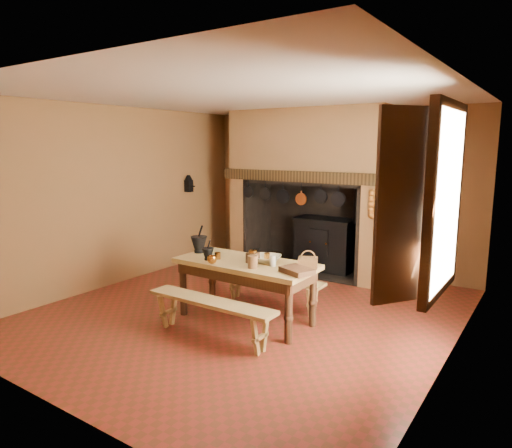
{
  "coord_description": "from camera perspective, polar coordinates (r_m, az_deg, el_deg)",
  "views": [
    {
      "loc": [
        3.33,
        -4.75,
        2.19
      ],
      "look_at": [
        -0.07,
        0.3,
        1.14
      ],
      "focal_mm": 32.0,
      "sensor_mm": 36.0,
      "label": 1
    }
  ],
  "objects": [
    {
      "name": "mortar_small",
      "position": [
        5.76,
        -6.04,
        -3.65
      ],
      "size": [
        0.15,
        0.15,
        0.26
      ],
      "rotation": [
        0.0,
        0.0,
        0.25
      ],
      "color": "black",
      "rests_on": "work_table"
    },
    {
      "name": "chimney_breast",
      "position": [
        7.95,
        6.82,
        7.0
      ],
      "size": [
        2.95,
        0.96,
        2.8
      ],
      "color": "brown",
      "rests_on": "floor"
    },
    {
      "name": "wooden_tray",
      "position": [
        5.18,
        5.15,
        -5.81
      ],
      "size": [
        0.43,
        0.37,
        0.06
      ],
      "primitive_type": "cube",
      "rotation": [
        0.0,
        0.0,
        -0.37
      ],
      "color": "#342010",
      "rests_on": "work_table"
    },
    {
      "name": "mixing_bowl",
      "position": [
        5.63,
        1.35,
        -4.38
      ],
      "size": [
        0.43,
        0.43,
        0.09
      ],
      "primitive_type": "imported",
      "rotation": [
        0.0,
        0.0,
        0.27
      ],
      "color": "#B0AC87",
      "rests_on": "work_table"
    },
    {
      "name": "wall_coffee_mill",
      "position": [
        8.55,
        -8.41,
        5.17
      ],
      "size": [
        0.23,
        0.16,
        0.31
      ],
      "color": "black",
      "rests_on": "wall_left"
    },
    {
      "name": "wall_left",
      "position": [
        7.56,
        -16.78,
        3.37
      ],
      "size": [
        0.02,
        5.5,
        2.8
      ],
      "primitive_type": "cube",
      "color": "brown",
      "rests_on": "floor"
    },
    {
      "name": "bench_front",
      "position": [
        5.29,
        -5.67,
        -10.63
      ],
      "size": [
        1.66,
        0.29,
        0.47
      ],
      "color": "tan",
      "rests_on": "floor"
    },
    {
      "name": "hanging_pans",
      "position": [
        7.56,
        4.74,
        3.46
      ],
      "size": [
        1.92,
        0.29,
        0.27
      ],
      "color": "black",
      "rests_on": "chimney_breast"
    },
    {
      "name": "brass_mug_a",
      "position": [
        5.8,
        -4.83,
        -3.97
      ],
      "size": [
        0.09,
        0.09,
        0.09
      ],
      "primitive_type": "cylinder",
      "rotation": [
        0.0,
        0.0,
        -0.18
      ],
      "color": "#B37129",
      "rests_on": "work_table"
    },
    {
      "name": "ceiling",
      "position": [
        5.83,
        -1.08,
        15.79
      ],
      "size": [
        5.5,
        5.5,
        0.0
      ],
      "primitive_type": "plane",
      "rotation": [
        3.14,
        0.0,
        0.0
      ],
      "color": "silver",
      "rests_on": "back_wall"
    },
    {
      "name": "wall_front",
      "position": [
        3.96,
        -24.51,
        -2.63
      ],
      "size": [
        5.0,
        0.02,
        2.8
      ],
      "primitive_type": "cube",
      "color": "brown",
      "rests_on": "floor"
    },
    {
      "name": "work_table",
      "position": [
        5.72,
        -1.28,
        -5.85
      ],
      "size": [
        1.78,
        0.79,
        0.77
      ],
      "color": "tan",
      "rests_on": "floor"
    },
    {
      "name": "stoneware_crock",
      "position": [
        5.36,
        -0.42,
        -4.74
      ],
      "size": [
        0.15,
        0.15,
        0.15
      ],
      "primitive_type": "cylinder",
      "rotation": [
        0.0,
        0.0,
        -0.28
      ],
      "color": "brown",
      "rests_on": "work_table"
    },
    {
      "name": "onion_string",
      "position": [
        7.0,
        14.28,
        2.42
      ],
      "size": [
        0.12,
        0.1,
        0.46
      ],
      "primitive_type": null,
      "color": "#B26C20",
      "rests_on": "chimney_breast"
    },
    {
      "name": "herb_bunch",
      "position": [
        6.93,
        15.7,
        2.71
      ],
      "size": [
        0.2,
        0.2,
        0.35
      ],
      "primitive_type": "cone",
      "rotation": [
        3.14,
        0.0,
        0.0
      ],
      "color": "#5C6730",
      "rests_on": "chimney_breast"
    },
    {
      "name": "back_wall",
      "position": [
        8.24,
        10.02,
        4.14
      ],
      "size": [
        5.0,
        0.02,
        2.8
      ],
      "primitive_type": "cube",
      "color": "brown",
      "rests_on": "floor"
    },
    {
      "name": "floor",
      "position": [
        6.2,
        -1.0,
        -10.9
      ],
      "size": [
        5.5,
        5.5,
        0.0
      ],
      "primitive_type": "plane",
      "color": "maroon",
      "rests_on": "ground"
    },
    {
      "name": "glass_jar",
      "position": [
        5.45,
        2.09,
        -4.62
      ],
      "size": [
        0.09,
        0.09,
        0.13
      ],
      "primitive_type": "cylinder",
      "rotation": [
        0.0,
        0.0,
        0.18
      ],
      "color": "beige",
      "rests_on": "work_table"
    },
    {
      "name": "brass_cup",
      "position": [
        5.6,
        -5.51,
        -4.46
      ],
      "size": [
        0.13,
        0.13,
        0.09
      ],
      "primitive_type": "imported",
      "rotation": [
        0.0,
        0.0,
        0.07
      ],
      "color": "#B37129",
      "rests_on": "work_table"
    },
    {
      "name": "coffee_grinder",
      "position": [
        5.59,
        -0.39,
        -4.12
      ],
      "size": [
        0.17,
        0.13,
        0.2
      ],
      "rotation": [
        0.0,
        0.0,
        0.0
      ],
      "color": "#342010",
      "rests_on": "work_table"
    },
    {
      "name": "iron_range",
      "position": [
        8.13,
        8.69,
        -2.44
      ],
      "size": [
        1.12,
        0.55,
        1.6
      ],
      "color": "black",
      "rests_on": "floor"
    },
    {
      "name": "wall_right",
      "position": [
        4.89,
        23.75,
        -0.36
      ],
      "size": [
        0.02,
        5.5,
        2.8
      ],
      "primitive_type": "cube",
      "color": "brown",
      "rests_on": "floor"
    },
    {
      "name": "brass_mug_b",
      "position": [
        5.75,
        1.38,
        -4.07
      ],
      "size": [
        0.09,
        0.09,
        0.09
      ],
      "primitive_type": "cylinder",
      "rotation": [
        0.0,
        0.0,
        -0.15
      ],
      "color": "#B37129",
      "rests_on": "work_table"
    },
    {
      "name": "mortar_large",
      "position": [
        6.16,
        -7.14,
        -2.43
      ],
      "size": [
        0.22,
        0.22,
        0.38
      ],
      "rotation": [
        0.0,
        0.0,
        0.25
      ],
      "color": "black",
      "rests_on": "work_table"
    },
    {
      "name": "window",
      "position": [
        4.49,
        21.18,
        2.84
      ],
      "size": [
        0.39,
        1.75,
        1.76
      ],
      "color": "white",
      "rests_on": "wall_right"
    },
    {
      "name": "hearth_pans",
      "position": [
        8.49,
        1.78,
        -4.5
      ],
      "size": [
        0.51,
        0.62,
        0.2
      ],
      "color": "#B37129",
      "rests_on": "floor"
    },
    {
      "name": "bench_back",
      "position": [
        6.3,
        1.98,
        -7.45
      ],
      "size": [
        1.53,
        0.27,
        0.43
      ],
      "color": "tan",
      "rests_on": "floor"
    },
    {
      "name": "wicker_basket",
      "position": [
        5.39,
        6.5,
        -4.77
      ],
      "size": [
        0.27,
        0.24,
        0.22
      ],
      "rotation": [
        0.0,
        0.0,
        0.43
      ],
      "color": "#4F3417",
      "rests_on": "work_table"
    }
  ]
}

